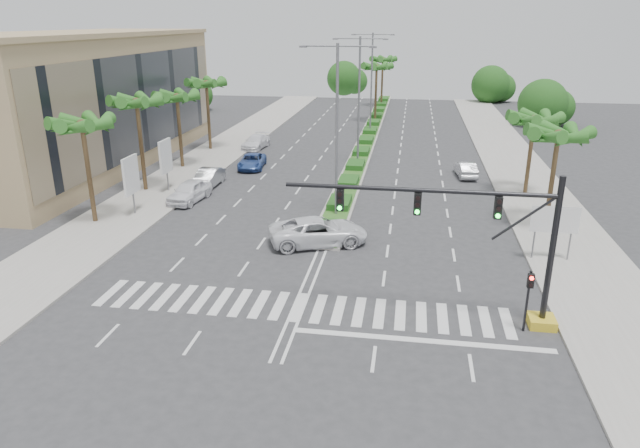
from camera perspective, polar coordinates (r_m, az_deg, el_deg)
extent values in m
plane|color=#333335|center=(28.56, -2.14, -8.31)|extent=(160.00, 160.00, 0.00)
cube|color=gray|center=(47.74, 21.03, 2.17)|extent=(6.00, 120.00, 0.15)
cube|color=gray|center=(50.85, -14.73, 3.87)|extent=(6.00, 120.00, 0.15)
cube|color=gray|center=(71.14, 4.95, 8.89)|extent=(2.20, 75.00, 0.20)
cube|color=#29581E|center=(71.11, 4.96, 8.99)|extent=(1.80, 75.00, 0.04)
cube|color=tan|center=(59.90, -22.63, 11.16)|extent=(12.00, 36.00, 12.00)
cube|color=gold|center=(28.74, 21.27, -9.08)|extent=(1.20, 1.20, 0.45)
cylinder|color=black|center=(27.32, 22.17, -2.65)|extent=(0.28, 0.28, 7.00)
cylinder|color=black|center=(25.71, 9.81, 3.35)|extent=(12.00, 0.20, 0.20)
cylinder|color=black|center=(26.52, 19.65, 0.48)|extent=(2.53, 0.12, 2.15)
cube|color=black|center=(26.19, 17.40, 1.54)|extent=(0.32, 0.24, 1.00)
cylinder|color=#19E533|center=(26.16, 17.37, 0.78)|extent=(0.20, 0.06, 0.20)
cube|color=black|center=(25.90, 9.73, 1.98)|extent=(0.32, 0.24, 1.00)
cylinder|color=#19E533|center=(25.86, 9.69, 1.21)|extent=(0.20, 0.06, 0.20)
cube|color=black|center=(26.07, 2.02, 2.37)|extent=(0.32, 0.24, 1.00)
cylinder|color=#19E533|center=(26.03, 1.97, 1.61)|extent=(0.20, 0.06, 0.20)
cylinder|color=black|center=(27.46, 20.00, -7.29)|extent=(0.12, 0.12, 3.00)
cube|color=black|center=(26.87, 20.32, -5.34)|extent=(0.28, 0.22, 0.65)
cylinder|color=red|center=(26.68, 20.42, -5.11)|extent=(0.18, 0.05, 0.18)
cylinder|color=slate|center=(35.63, 20.63, -1.30)|extent=(0.10, 0.10, 2.80)
cylinder|color=slate|center=(36.10, 23.74, -1.46)|extent=(0.10, 0.10, 2.80)
cube|color=#0C6638|center=(35.47, 22.44, 0.43)|extent=(2.60, 0.08, 1.50)
cube|color=white|center=(35.42, 22.46, 0.40)|extent=(2.70, 0.02, 1.60)
cylinder|color=slate|center=(43.28, -18.16, 2.61)|extent=(0.12, 0.12, 2.80)
cube|color=white|center=(42.86, -18.39, 4.66)|extent=(0.18, 2.10, 2.70)
cube|color=#D8594C|center=(42.86, -18.39, 4.66)|extent=(0.12, 2.00, 2.60)
cylinder|color=slate|center=(48.47, -15.03, 4.71)|extent=(0.12, 0.12, 2.80)
cube|color=white|center=(48.09, -15.19, 6.55)|extent=(0.18, 2.10, 2.70)
cube|color=#D8594C|center=(48.09, -15.19, 6.55)|extent=(0.12, 2.00, 2.60)
cylinder|color=brown|center=(42.02, -22.11, 4.62)|extent=(0.32, 0.32, 7.00)
sphere|color=brown|center=(41.35, -22.72, 9.17)|extent=(0.70, 0.70, 0.70)
cone|color=#286A21|center=(40.81, -21.36, 9.07)|extent=(0.90, 3.62, 1.50)
cone|color=#286A21|center=(41.74, -21.28, 9.30)|extent=(3.39, 2.96, 1.50)
cone|color=#286A21|center=(42.40, -22.24, 9.32)|extent=(3.73, 1.68, 1.50)
cone|color=#286A21|center=(42.29, -23.53, 9.12)|extent=(2.38, 3.65, 1.50)
cone|color=#286A21|center=(41.50, -24.22, 8.85)|extent=(2.38, 3.65, 1.50)
cone|color=#286A21|center=(40.60, -23.77, 8.71)|extent=(3.73, 1.68, 1.50)
cone|color=#286A21|center=(40.29, -22.48, 8.81)|extent=(3.39, 2.96, 1.50)
cylinder|color=brown|center=(48.80, -17.43, 7.36)|extent=(0.32, 0.32, 7.40)
sphere|color=brown|center=(48.21, -17.87, 11.53)|extent=(0.70, 0.70, 0.70)
cone|color=#286A21|center=(47.74, -16.66, 11.46)|extent=(0.90, 3.62, 1.50)
cone|color=#286A21|center=(48.69, -16.68, 11.60)|extent=(3.39, 2.96, 1.50)
cone|color=#286A21|center=(49.28, -17.57, 11.60)|extent=(3.73, 1.68, 1.50)
cone|color=#286A21|center=(49.09, -18.67, 11.46)|extent=(2.38, 3.65, 1.50)
cone|color=#286A21|center=(48.25, -19.19, 11.28)|extent=(2.38, 3.65, 1.50)
cone|color=#286A21|center=(47.39, -18.71, 11.19)|extent=(3.73, 1.68, 1.50)
cone|color=#286A21|center=(47.15, -17.57, 11.27)|extent=(3.39, 2.96, 1.50)
cylinder|color=brown|center=(55.98, -13.84, 8.88)|extent=(0.32, 0.32, 6.80)
sphere|color=brown|center=(55.49, -14.12, 12.22)|extent=(0.70, 0.70, 0.70)
cone|color=#286A21|center=(55.08, -13.03, 12.15)|extent=(0.90, 3.62, 1.50)
cone|color=#286A21|center=(56.03, -13.11, 12.26)|extent=(3.39, 2.96, 1.50)
cone|color=#286A21|center=(56.57, -13.92, 12.27)|extent=(3.73, 1.68, 1.50)
cone|color=#286A21|center=(56.32, -14.87, 12.16)|extent=(2.38, 3.65, 1.50)
cone|color=#286A21|center=(55.46, -15.27, 12.01)|extent=(2.38, 3.65, 1.50)
cone|color=#286A21|center=(54.62, -14.79, 11.94)|extent=(3.73, 1.68, 1.50)
cone|color=#286A21|center=(54.45, -13.79, 12.01)|extent=(3.39, 2.96, 1.50)
cylinder|color=brown|center=(63.29, -11.08, 10.47)|extent=(0.32, 0.32, 7.20)
sphere|color=brown|center=(62.84, -11.30, 13.62)|extent=(0.70, 0.70, 0.70)
cone|color=#286A21|center=(62.48, -10.32, 13.55)|extent=(0.90, 3.62, 1.50)
cone|color=#286A21|center=(63.42, -10.42, 13.63)|extent=(3.39, 2.96, 1.50)
cone|color=#286A21|center=(63.93, -11.17, 13.63)|extent=(3.73, 1.68, 1.50)
cone|color=#286A21|center=(63.64, -12.00, 13.55)|extent=(2.38, 3.65, 1.50)
cone|color=#286A21|center=(62.75, -12.32, 13.45)|extent=(2.38, 3.65, 1.50)
cone|color=#286A21|center=(61.93, -11.85, 13.40)|extent=(3.73, 1.68, 1.50)
cone|color=#286A21|center=(61.81, -10.95, 13.45)|extent=(3.39, 2.96, 1.50)
cylinder|color=brown|center=(41.12, 22.17, 3.94)|extent=(0.32, 0.32, 6.50)
sphere|color=brown|center=(40.45, 22.74, 8.23)|extent=(0.70, 0.70, 0.70)
cone|color=#286A21|center=(40.74, 24.24, 7.96)|extent=(0.90, 3.62, 1.50)
cone|color=#286A21|center=(41.45, 23.40, 8.25)|extent=(3.39, 2.96, 1.50)
cone|color=#286A21|center=(41.44, 22.07, 8.42)|extent=(3.73, 1.68, 1.50)
cone|color=#286A21|center=(40.71, 21.21, 8.35)|extent=(2.38, 3.65, 1.50)
cone|color=#286A21|center=(39.79, 21.48, 8.08)|extent=(2.38, 3.65, 1.50)
cone|color=#286A21|center=(39.39, 22.71, 7.81)|extent=(3.73, 1.68, 1.50)
cone|color=#286A21|center=(39.82, 23.95, 7.76)|extent=(3.39, 2.96, 1.50)
cylinder|color=brown|center=(48.75, 20.22, 6.31)|extent=(0.32, 0.32, 6.20)
sphere|color=brown|center=(48.20, 20.64, 9.77)|extent=(0.70, 0.70, 0.70)
cone|color=#286A21|center=(48.45, 21.91, 9.54)|extent=(0.90, 3.62, 1.50)
cone|color=#286A21|center=(49.19, 21.23, 9.76)|extent=(3.39, 2.96, 1.50)
cone|color=#286A21|center=(49.21, 20.11, 9.90)|extent=(3.73, 1.68, 1.50)
cone|color=#286A21|center=(48.50, 19.36, 9.85)|extent=(2.38, 3.65, 1.50)
cone|color=#286A21|center=(47.57, 19.55, 9.66)|extent=(2.38, 3.65, 1.50)
cone|color=#286A21|center=(47.13, 20.57, 9.45)|extent=(3.73, 1.68, 1.50)
cone|color=#286A21|center=(47.53, 21.63, 9.40)|extent=(3.39, 2.96, 1.50)
cylinder|color=brown|center=(80.44, 5.60, 12.76)|extent=(0.32, 0.32, 7.50)
sphere|color=brown|center=(80.08, 5.69, 15.35)|extent=(0.70, 0.70, 0.70)
cone|color=#286A21|center=(80.03, 6.50, 15.25)|extent=(0.90, 3.62, 1.50)
cone|color=#286A21|center=(80.90, 6.23, 15.31)|extent=(3.39, 2.96, 1.50)
cone|color=#286A21|center=(81.17, 5.56, 15.35)|extent=(3.73, 1.68, 1.50)
cone|color=#286A21|center=(80.63, 4.98, 15.33)|extent=(2.38, 3.65, 1.50)
cone|color=#286A21|center=(79.68, 4.93, 15.28)|extent=(2.38, 3.65, 1.50)
cone|color=#286A21|center=(79.04, 5.45, 15.23)|extent=(3.73, 1.68, 1.50)
cone|color=#286A21|center=(79.19, 6.16, 15.22)|extent=(3.39, 2.96, 1.50)
cylinder|color=brown|center=(95.32, 6.22, 13.83)|extent=(0.32, 0.32, 7.50)
sphere|color=brown|center=(95.02, 6.30, 16.01)|extent=(0.70, 0.70, 0.70)
cone|color=#286A21|center=(94.97, 6.99, 15.93)|extent=(0.90, 3.62, 1.50)
cone|color=#286A21|center=(95.85, 6.76, 15.97)|extent=(3.39, 2.96, 1.50)
cone|color=#286A21|center=(96.11, 6.19, 16.00)|extent=(3.73, 1.68, 1.50)
cone|color=#286A21|center=(95.56, 5.70, 16.00)|extent=(2.38, 3.65, 1.50)
cone|color=#286A21|center=(94.61, 5.66, 15.96)|extent=(2.38, 3.65, 1.50)
cone|color=#286A21|center=(93.97, 6.11, 15.92)|extent=(3.73, 1.68, 1.50)
cone|color=#286A21|center=(94.13, 6.70, 15.90)|extent=(3.39, 2.96, 1.50)
cylinder|color=slate|center=(39.72, 1.69, 8.97)|extent=(0.20, 0.20, 12.00)
cylinder|color=slate|center=(39.23, -0.04, 17.38)|extent=(2.40, 0.10, 0.10)
cylinder|color=slate|center=(38.92, 3.62, 17.32)|extent=(2.40, 0.10, 0.10)
cube|color=slate|center=(39.42, -1.69, 17.31)|extent=(0.50, 0.25, 0.12)
cube|color=slate|center=(38.83, 5.31, 17.20)|extent=(0.50, 0.25, 0.12)
cylinder|color=slate|center=(55.42, 3.91, 12.01)|extent=(0.20, 0.20, 12.00)
cylinder|color=slate|center=(55.07, 2.75, 18.05)|extent=(2.40, 0.10, 0.10)
cylinder|color=slate|center=(54.85, 5.37, 17.98)|extent=(2.40, 0.10, 0.10)
cube|color=slate|center=(55.21, 1.55, 18.01)|extent=(0.50, 0.25, 0.12)
cube|color=slate|center=(54.79, 6.57, 17.88)|extent=(0.50, 0.25, 0.12)
cylinder|color=slate|center=(71.26, 5.16, 13.70)|extent=(0.20, 0.20, 12.00)
cylinder|color=slate|center=(70.99, 4.29, 18.40)|extent=(2.40, 0.10, 0.10)
cylinder|color=slate|center=(70.82, 6.33, 18.33)|extent=(2.40, 0.10, 0.10)
cube|color=slate|center=(71.09, 3.36, 18.38)|extent=(0.50, 0.25, 0.12)
cube|color=slate|center=(70.77, 7.27, 18.26)|extent=(0.50, 0.25, 0.12)
imported|color=white|center=(45.64, -12.94, 3.21)|extent=(2.50, 5.01, 1.64)
imported|color=#AEAFB3|center=(49.44, -11.16, 4.53)|extent=(1.70, 4.64, 1.52)
imported|color=#32519A|center=(55.11, -6.82, 6.24)|extent=(2.74, 5.06, 1.35)
imported|color=white|center=(63.84, -6.43, 8.16)|extent=(2.54, 5.19, 1.45)
imported|color=white|center=(35.89, -0.15, -0.74)|extent=(6.80, 4.84, 1.72)
imported|color=silver|center=(53.35, 14.36, 5.34)|extent=(1.93, 4.39, 1.40)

